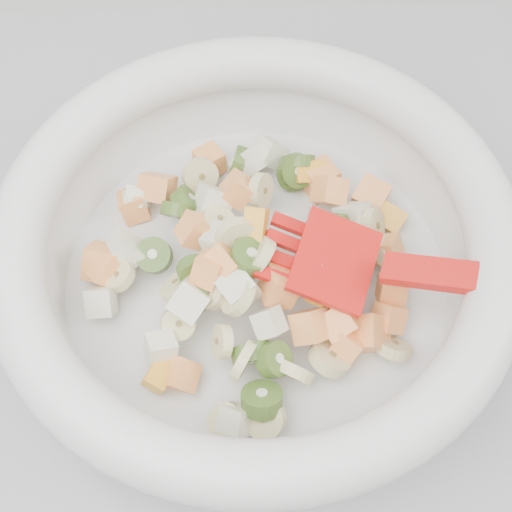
{
  "coord_description": "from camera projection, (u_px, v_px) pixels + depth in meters",
  "views": [
    {
      "loc": [
        -0.13,
        1.17,
        1.36
      ],
      "look_at": [
        -0.12,
        1.42,
        0.95
      ],
      "focal_mm": 50.0,
      "sensor_mm": 36.0,
      "label": 1
    }
  ],
  "objects": [
    {
      "name": "counter",
      "position": [
        351.0,
        433.0,
        0.93
      ],
      "size": [
        2.0,
        0.6,
        0.9
      ],
      "primitive_type": "cube",
      "color": "#9E9DA2",
      "rests_on": "ground"
    },
    {
      "name": "mixing_bowl",
      "position": [
        257.0,
        251.0,
        0.48
      ],
      "size": [
        0.44,
        0.35,
        0.12
      ],
      "color": "silver",
      "rests_on": "counter"
    }
  ]
}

